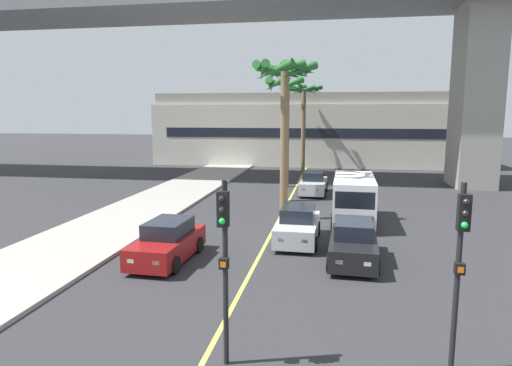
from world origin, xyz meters
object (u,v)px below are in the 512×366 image
Objects in this scene: car_queue_second at (298,226)px; palm_tree_mid_median at (284,90)px; car_queue_front at (353,243)px; traffic_light_median_near at (224,249)px; palm_tree_far_median at (304,101)px; traffic_light_right_far_corner at (460,253)px; palm_tree_near_median at (287,86)px; palm_tree_farthest_median at (284,106)px; car_queue_third at (313,184)px; car_queue_fourth at (168,242)px; delivery_van at (354,198)px.

palm_tree_mid_median is (-1.12, 3.97, 6.05)m from car_queue_second.
car_queue_front is 0.99× the size of traffic_light_median_near.
palm_tree_mid_median is 20.94m from palm_tree_far_median.
car_queue_second is at bearing 113.36° from traffic_light_right_far_corner.
palm_tree_near_median reaches higher than palm_tree_farthest_median.
palm_tree_far_median is (-1.53, 24.91, 6.04)m from car_queue_second.
car_queue_third is 1.00× the size of car_queue_fourth.
palm_tree_far_median is at bearing 99.32° from traffic_light_right_far_corner.
car_queue_fourth is at bearing -143.88° from car_queue_second.
traffic_light_right_far_corner is (1.59, -13.52, 1.43)m from delivery_van.
car_queue_front is at bearing -92.23° from delivery_van.
palm_tree_farthest_median is at bearing 107.33° from traffic_light_right_far_corner.
car_queue_second is 10.60m from traffic_light_right_far_corner.
car_queue_fourth is 0.99× the size of traffic_light_median_near.
car_queue_fourth is 29.14m from palm_tree_far_median.
traffic_light_median_near is (-3.08, -7.77, 1.99)m from car_queue_front.
palm_tree_farthest_median is (3.02, 12.47, 5.31)m from car_queue_fourth.
palm_tree_near_median is at bearing 104.46° from car_queue_front.
delivery_van is at bearing -0.20° from palm_tree_mid_median.
palm_tree_mid_median is (-0.33, 14.06, 4.06)m from traffic_light_median_near.
traffic_light_median_near is (-3.33, -14.05, 1.43)m from delivery_van.
traffic_light_right_far_corner is at bearing -72.67° from palm_tree_farthest_median.
palm_tree_far_median reaches higher than car_queue_third.
palm_tree_far_median is at bearing 89.47° from palm_tree_farthest_median.
car_queue_third is 0.99× the size of traffic_light_right_far_corner.
palm_tree_farthest_median is (-1.68, 9.05, 5.31)m from car_queue_second.
palm_tree_near_median is 10.38m from palm_tree_far_median.
palm_tree_mid_median reaches higher than car_queue_third.
palm_tree_near_median reaches higher than delivery_van.
car_queue_third is at bearing -50.16° from palm_tree_near_median.
palm_tree_near_median is 1.09× the size of palm_tree_far_median.
car_queue_front is 0.99× the size of traffic_light_right_far_corner.
traffic_light_median_near is at bearing -173.86° from traffic_light_right_far_corner.
palm_tree_farthest_median is (-0.56, 5.07, -0.74)m from palm_tree_mid_median.
traffic_light_median_near is at bearing -88.79° from palm_tree_far_median.
palm_tree_far_median is at bearing 83.63° from car_queue_fourth.
car_queue_third is at bearing 72.65° from car_queue_fourth.
car_queue_fourth is at bearing -115.80° from palm_tree_mid_median.
palm_tree_mid_median is (-3.65, 0.01, 5.48)m from delivery_van.
car_queue_second is at bearing 85.53° from traffic_light_median_near.
traffic_light_right_far_corner reaches higher than car_queue_second.
palm_tree_mid_median is at bearing 91.33° from traffic_light_median_near.
palm_tree_near_median is (-4.36, 16.90, 6.88)m from car_queue_front.
traffic_light_right_far_corner is (1.84, -7.24, 1.99)m from car_queue_front.
traffic_light_right_far_corner is at bearing -34.81° from car_queue_fourth.
traffic_light_right_far_corner reaches higher than delivery_van.
delivery_van is 22.03m from palm_tree_far_median.
car_queue_front is 0.46× the size of palm_tree_near_median.
traffic_light_median_near is at bearing -92.34° from car_queue_third.
delivery_van is at bearing 87.77° from car_queue_front.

